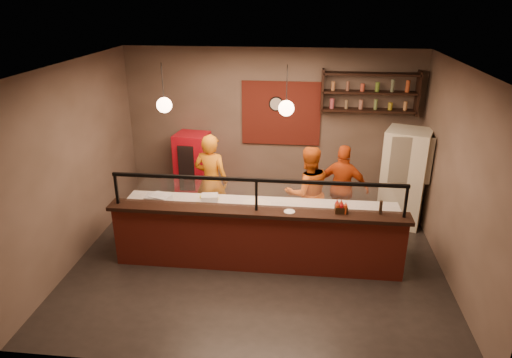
# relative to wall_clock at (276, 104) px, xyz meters

# --- Properties ---
(floor) EXTENTS (6.00, 6.00, 0.00)m
(floor) POSITION_rel_wall_clock_xyz_m (-0.10, -2.46, -2.10)
(floor) COLOR black
(floor) RESTS_ON ground
(ceiling) EXTENTS (6.00, 6.00, 0.00)m
(ceiling) POSITION_rel_wall_clock_xyz_m (-0.10, -2.46, 1.10)
(ceiling) COLOR #322C27
(ceiling) RESTS_ON wall_back
(wall_back) EXTENTS (6.00, 0.00, 6.00)m
(wall_back) POSITION_rel_wall_clock_xyz_m (-0.10, 0.04, -0.50)
(wall_back) COLOR #725F54
(wall_back) RESTS_ON floor
(wall_left) EXTENTS (0.00, 5.00, 5.00)m
(wall_left) POSITION_rel_wall_clock_xyz_m (-3.10, -2.46, -0.50)
(wall_left) COLOR #725F54
(wall_left) RESTS_ON floor
(wall_right) EXTENTS (0.00, 5.00, 5.00)m
(wall_right) POSITION_rel_wall_clock_xyz_m (2.90, -2.46, -0.50)
(wall_right) COLOR #725F54
(wall_right) RESTS_ON floor
(wall_front) EXTENTS (6.00, 0.00, 6.00)m
(wall_front) POSITION_rel_wall_clock_xyz_m (-0.10, -4.96, -0.50)
(wall_front) COLOR #725F54
(wall_front) RESTS_ON floor
(brick_patch) EXTENTS (1.60, 0.04, 1.30)m
(brick_patch) POSITION_rel_wall_clock_xyz_m (0.10, 0.01, -0.20)
(brick_patch) COLOR maroon
(brick_patch) RESTS_ON wall_back
(service_counter) EXTENTS (4.60, 0.25, 1.00)m
(service_counter) POSITION_rel_wall_clock_xyz_m (-0.10, -2.76, -1.60)
(service_counter) COLOR maroon
(service_counter) RESTS_ON floor
(counter_ledge) EXTENTS (4.70, 0.37, 0.06)m
(counter_ledge) POSITION_rel_wall_clock_xyz_m (-0.10, -2.76, -1.07)
(counter_ledge) COLOR black
(counter_ledge) RESTS_ON service_counter
(worktop_cabinet) EXTENTS (4.60, 0.75, 0.85)m
(worktop_cabinet) POSITION_rel_wall_clock_xyz_m (-0.10, -2.26, -1.68)
(worktop_cabinet) COLOR gray
(worktop_cabinet) RESTS_ON floor
(worktop) EXTENTS (4.60, 0.75, 0.05)m
(worktop) POSITION_rel_wall_clock_xyz_m (-0.10, -2.26, -1.23)
(worktop) COLOR white
(worktop) RESTS_ON worktop_cabinet
(sneeze_guard) EXTENTS (4.50, 0.05, 0.52)m
(sneeze_guard) POSITION_rel_wall_clock_xyz_m (-0.10, -2.76, -0.73)
(sneeze_guard) COLOR white
(sneeze_guard) RESTS_ON counter_ledge
(wall_shelving) EXTENTS (1.84, 0.28, 0.85)m
(wall_shelving) POSITION_rel_wall_clock_xyz_m (1.80, -0.14, 0.30)
(wall_shelving) COLOR black
(wall_shelving) RESTS_ON wall_back
(wall_clock) EXTENTS (0.30, 0.04, 0.30)m
(wall_clock) POSITION_rel_wall_clock_xyz_m (0.00, 0.00, 0.00)
(wall_clock) COLOR black
(wall_clock) RESTS_ON wall_back
(pendant_left) EXTENTS (0.24, 0.24, 0.77)m
(pendant_left) POSITION_rel_wall_clock_xyz_m (-1.60, -2.26, 0.45)
(pendant_left) COLOR black
(pendant_left) RESTS_ON ceiling
(pendant_right) EXTENTS (0.24, 0.24, 0.77)m
(pendant_right) POSITION_rel_wall_clock_xyz_m (0.30, -2.26, 0.45)
(pendant_right) COLOR black
(pendant_right) RESTS_ON ceiling
(cook_left) EXTENTS (0.74, 0.56, 1.81)m
(cook_left) POSITION_rel_wall_clock_xyz_m (-1.11, -1.30, -1.19)
(cook_left) COLOR orange
(cook_left) RESTS_ON floor
(cook_mid) EXTENTS (1.01, 0.90, 1.73)m
(cook_mid) POSITION_rel_wall_clock_xyz_m (0.69, -1.57, -1.24)
(cook_mid) COLOR #C35312
(cook_mid) RESTS_ON floor
(cook_right) EXTENTS (1.03, 0.64, 1.64)m
(cook_right) POSITION_rel_wall_clock_xyz_m (1.33, -1.18, -1.28)
(cook_right) COLOR #D14B13
(cook_right) RESTS_ON floor
(fridge) EXTENTS (0.97, 0.94, 1.86)m
(fridge) POSITION_rel_wall_clock_xyz_m (2.50, -0.79, -1.17)
(fridge) COLOR #EDEBC9
(fridge) RESTS_ON floor
(red_cooler) EXTENTS (0.72, 0.67, 1.51)m
(red_cooler) POSITION_rel_wall_clock_xyz_m (-1.71, -0.31, -1.35)
(red_cooler) COLOR red
(red_cooler) RESTS_ON floor
(pizza_dough) EXTENTS (0.66, 0.66, 0.01)m
(pizza_dough) POSITION_rel_wall_clock_xyz_m (-0.16, -2.27, -1.19)
(pizza_dough) COLOR #F3EDCE
(pizza_dough) RESTS_ON worktop
(prep_tub_a) EXTENTS (0.39, 0.35, 0.16)m
(prep_tub_a) POSITION_rel_wall_clock_xyz_m (-1.74, -2.39, -1.12)
(prep_tub_a) COLOR silver
(prep_tub_a) RESTS_ON worktop
(prep_tub_b) EXTENTS (0.30, 0.26, 0.14)m
(prep_tub_b) POSITION_rel_wall_clock_xyz_m (-0.95, -2.23, -1.13)
(prep_tub_b) COLOR silver
(prep_tub_b) RESTS_ON worktop
(prep_tub_c) EXTENTS (0.30, 0.24, 0.15)m
(prep_tub_c) POSITION_rel_wall_clock_xyz_m (-1.85, -2.39, -1.13)
(prep_tub_c) COLOR silver
(prep_tub_c) RESTS_ON worktop
(rolling_pin) EXTENTS (0.33, 0.09, 0.06)m
(rolling_pin) POSITION_rel_wall_clock_xyz_m (-0.99, -2.11, -1.17)
(rolling_pin) COLOR yellow
(rolling_pin) RESTS_ON worktop
(condiment_caddy) EXTENTS (0.20, 0.16, 0.10)m
(condiment_caddy) POSITION_rel_wall_clock_xyz_m (1.19, -2.70, -0.99)
(condiment_caddy) COLOR black
(condiment_caddy) RESTS_ON counter_ledge
(pepper_mill) EXTENTS (0.06, 0.06, 0.22)m
(pepper_mill) POSITION_rel_wall_clock_xyz_m (1.78, -2.70, -0.93)
(pepper_mill) COLOR black
(pepper_mill) RESTS_ON counter_ledge
(small_plate) EXTENTS (0.20, 0.20, 0.01)m
(small_plate) POSITION_rel_wall_clock_xyz_m (0.41, -2.77, -1.03)
(small_plate) COLOR white
(small_plate) RESTS_ON counter_ledge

